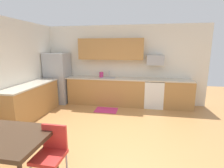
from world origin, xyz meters
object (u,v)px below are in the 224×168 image
kettle (101,75)px  refrigerator (58,78)px  microwave (155,60)px  chair_near_table (51,151)px  oven_range (154,93)px

kettle → refrigerator: bearing=-175.2°
microwave → chair_near_table: bearing=-113.4°
oven_range → kettle: bearing=178.4°
oven_range → chair_near_table: oven_range is taller
kettle → chair_near_table: bearing=-87.4°
refrigerator → chair_near_table: bearing=-64.3°
chair_near_table → kettle: size_ratio=4.25×
oven_range → refrigerator: bearing=-178.6°
refrigerator → microwave: refrigerator is taller
refrigerator → oven_range: bearing=1.4°
chair_near_table → kettle: 3.75m
chair_near_table → refrigerator: bearing=115.7°
oven_range → chair_near_table: bearing=-114.0°
microwave → chair_near_table: (-1.63, -3.76, -1.05)m
microwave → chair_near_table: 4.23m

